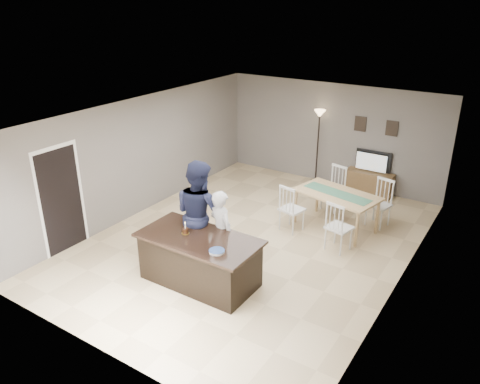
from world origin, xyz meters
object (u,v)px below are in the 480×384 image
Objects in this scene: tv_console at (369,183)px; man at (199,213)px; kitchen_island at (200,260)px; woman at (221,231)px; television at (372,162)px; floor_lamp at (319,127)px; dining_table at (336,199)px; birthday_cake at (185,231)px; plate_stack at (217,251)px.

man is (-1.61, -5.02, 0.73)m from tv_console.
woman is (0.09, 0.55, 0.34)m from kitchen_island.
floor_lamp reaches higher than television.
kitchen_island is at bearing -97.84° from dining_table.
kitchen_island is 0.57m from birthday_cake.
floor_lamp is at bearing 179.23° from tv_console.
television is 5.84m from birthday_cake.
plate_stack is at bearing 154.17° from man.
dining_table is at bearing 65.80° from birthday_cake.
woman is 0.69m from birthday_cake.
television reaches higher than tv_console.
floor_lamp reaches higher than birthday_cake.
man is at bearing 126.52° from kitchen_island.
woman reaches higher than birthday_cake.
television is 0.57× the size of woman.
tv_console is 1.95m from floor_lamp.
tv_console is at bearing 75.07° from birthday_cake.
floor_lamp is at bearing -77.55° from man.
plate_stack is at bearing -24.00° from kitchen_island.
woman is (-1.11, -5.02, 0.50)m from tv_console.
plate_stack is (0.56, -0.25, 0.47)m from kitchen_island.
dining_table is at bearing 70.01° from kitchen_island.
dining_table is (0.00, -2.33, -0.18)m from television.
floor_lamp is at bearing 90.05° from birthday_cake.
plate_stack is 0.13× the size of floor_lamp.
birthday_cake is (-0.37, -0.56, 0.15)m from woman.
man is at bearing -107.75° from tv_console.
man is (-0.41, 0.55, 0.58)m from kitchen_island.
kitchen_island is at bearing 140.28° from man.
birthday_cake is at bearing 164.27° from plate_stack.
man reaches higher than tv_console.
kitchen_island is at bearing 99.57° from woman.
birthday_cake is at bearing -104.93° from tv_console.
television reaches higher than plate_stack.
television reaches higher than birthday_cake.
floor_lamp reaches higher than woman.
kitchen_island is 0.90m from man.
television is (0.00, 0.07, 0.56)m from tv_console.
floor_lamp reaches higher than dining_table.
man is 1.26m from plate_stack.
kitchen_island is at bearing 2.03° from birthday_cake.
woman is at bearing 81.13° from kitchen_island.
tv_console is at bearing 102.23° from dining_table.
woman is at bearing -85.71° from floor_lamp.
plate_stack is at bearing -81.70° from floor_lamp.
floor_lamp is (-1.50, 2.28, 0.88)m from dining_table.
kitchen_island is 5.70m from tv_console.
man reaches higher than kitchen_island.
television is 5.21m from woman.
dining_table is (0.00, -2.26, 0.38)m from tv_console.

